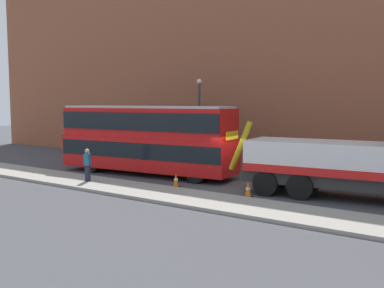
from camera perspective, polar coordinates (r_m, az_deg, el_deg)
ground_plane at (r=22.74m, az=6.47°, el=-5.41°), size 120.00×120.00×0.00m
near_kerb at (r=19.20m, az=0.53°, el=-7.21°), size 60.00×2.80×0.15m
building_facade at (r=29.00m, az=13.39°, el=12.87°), size 60.00×1.50×16.00m
recovery_tow_truck at (r=20.34m, az=20.81°, el=-2.03°), size 10.23×3.48×3.67m
double_decker_bus at (r=25.81m, az=-6.01°, el=0.92°), size 11.19×3.58×4.06m
pedestrian_onlooker at (r=23.51m, az=-13.52°, el=-2.73°), size 0.43×0.48×1.71m
traffic_cone_near_bus at (r=22.08m, az=-2.12°, el=-4.81°), size 0.36×0.36×0.72m
traffic_cone_midway at (r=20.00m, az=7.34°, el=-5.95°), size 0.36×0.36×0.72m
street_lamp at (r=29.51m, az=0.96°, el=3.95°), size 0.36×0.36×5.83m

